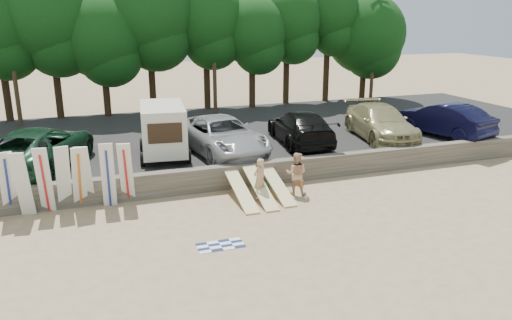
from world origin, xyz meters
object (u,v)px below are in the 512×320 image
at_px(car_1, 39,148).
at_px(beachgoer_b, 296,174).
at_px(beachgoer_a, 260,179).
at_px(car_2, 222,136).
at_px(cooler, 262,185).
at_px(box_trailer, 163,128).
at_px(car_4, 380,122).
at_px(car_5, 443,119).
at_px(car_3, 300,128).

bearing_deg(car_1, beachgoer_b, 175.62).
height_order(car_1, beachgoer_b, car_1).
relative_size(beachgoer_a, beachgoer_b, 0.95).
relative_size(car_2, cooler, 16.19).
distance_m(box_trailer, car_4, 11.40).
height_order(car_1, car_4, car_1).
distance_m(box_trailer, car_2, 2.76).
bearing_deg(cooler, car_5, 18.70).
bearing_deg(car_1, car_2, -159.91).
distance_m(car_1, car_4, 16.69).
bearing_deg(car_1, box_trailer, -158.33).
height_order(car_5, cooler, car_5).
distance_m(car_4, beachgoer_b, 8.30).
height_order(beachgoer_b, cooler, beachgoer_b).
relative_size(box_trailer, car_4, 0.67).
xyz_separation_m(beachgoer_b, cooler, (-1.09, 1.03, -0.72)).
xyz_separation_m(car_3, beachgoer_b, (-2.43, -5.02, -0.65)).
bearing_deg(beachgoer_b, car_1, 3.90).
height_order(box_trailer, beachgoer_b, box_trailer).
bearing_deg(car_5, box_trailer, -18.29).
bearing_deg(car_4, car_3, -175.01).
bearing_deg(car_5, beachgoer_b, 5.92).
bearing_deg(box_trailer, car_5, 3.49).
bearing_deg(cooler, car_2, 105.66).
bearing_deg(beachgoer_b, car_3, -85.62).
bearing_deg(car_2, car_5, -11.79).
relative_size(box_trailer, cooler, 10.54).
xyz_separation_m(box_trailer, car_2, (2.70, -0.23, -0.50)).
xyz_separation_m(box_trailer, beachgoer_b, (4.53, -4.83, -1.18)).
relative_size(car_1, car_3, 1.13).
relative_size(car_2, car_3, 1.07).
distance_m(box_trailer, car_1, 5.31).
relative_size(car_3, beachgoer_b, 3.26).
bearing_deg(cooler, car_4, 28.32).
xyz_separation_m(box_trailer, car_3, (6.96, 0.18, -0.53)).
distance_m(beachgoer_b, cooler, 1.66).
height_order(car_3, beachgoer_a, car_3).
relative_size(car_3, cooler, 15.11).
relative_size(car_4, beachgoer_a, 3.60).
height_order(car_4, beachgoer_b, car_4).
distance_m(car_5, beachgoer_b, 11.21).
height_order(beachgoer_a, beachgoer_b, beachgoer_b).
xyz_separation_m(box_trailer, car_4, (11.39, -0.21, -0.49)).
relative_size(car_1, cooler, 17.02).
relative_size(car_5, beachgoer_b, 3.06).
bearing_deg(beachgoer_b, car_2, -38.11).
distance_m(car_3, beachgoer_a, 6.45).
bearing_deg(car_5, car_3, -22.18).
height_order(car_2, car_4, car_4).
distance_m(car_1, cooler, 9.64).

